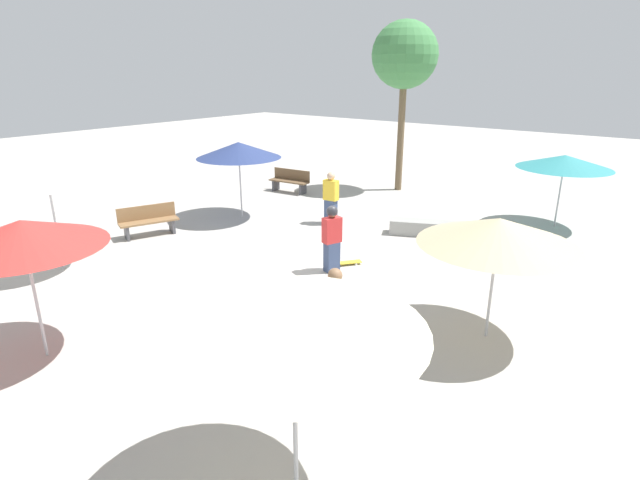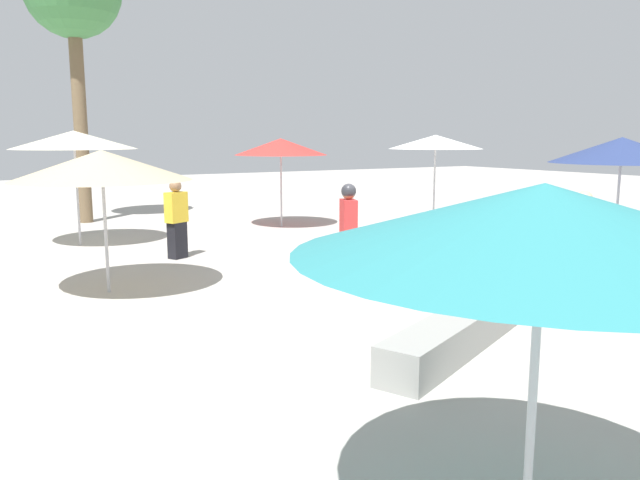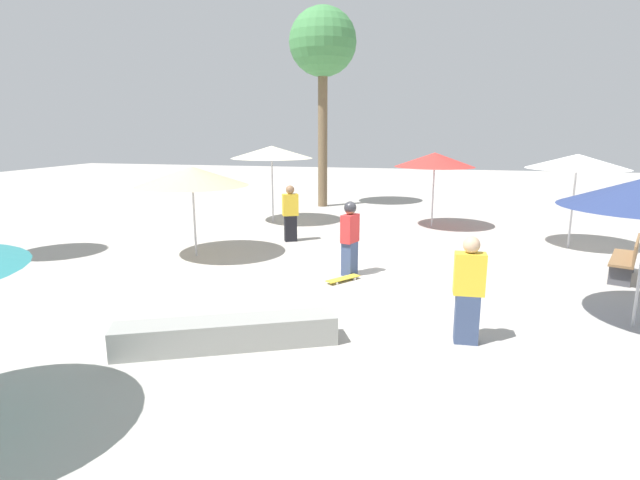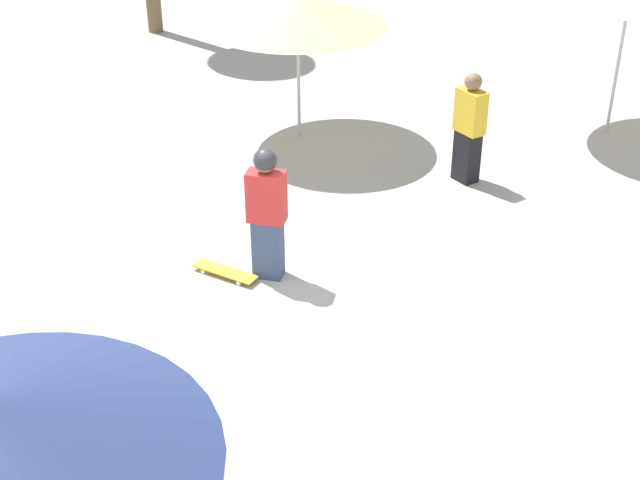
% 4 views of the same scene
% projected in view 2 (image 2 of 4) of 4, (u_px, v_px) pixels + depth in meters
% --- Properties ---
extents(ground_plane, '(60.00, 60.00, 0.00)m').
position_uv_depth(ground_plane, '(398.00, 271.00, 11.20)').
color(ground_plane, '#ADA8A0').
extents(skater_main, '(0.36, 0.47, 1.58)m').
position_uv_depth(skater_main, '(348.00, 225.00, 10.86)').
color(skater_main, '#38476B').
rests_on(skater_main, ground_plane).
extents(skateboard, '(0.64, 0.76, 0.07)m').
position_uv_depth(skateboard, '(362.00, 276.00, 10.54)').
color(skateboard, gold).
rests_on(skateboard, ground_plane).
extents(concrete_ledge, '(3.06, 1.75, 0.41)m').
position_uv_depth(concrete_ledge, '(460.00, 331.00, 7.05)').
color(concrete_ledge, gray).
rests_on(concrete_ledge, ground_plane).
extents(bench_far, '(0.99, 1.65, 0.85)m').
position_uv_depth(bench_far, '(525.00, 221.00, 14.62)').
color(bench_far, '#47474C').
rests_on(bench_far, ground_plane).
extents(shade_umbrella_white, '(2.47, 2.47, 2.43)m').
position_uv_depth(shade_umbrella_white, '(436.00, 142.00, 16.39)').
color(shade_umbrella_white, '#B7B7BC').
rests_on(shade_umbrella_white, ground_plane).
extents(shade_umbrella_cream, '(2.67, 2.67, 2.51)m').
position_uv_depth(shade_umbrella_cream, '(74.00, 140.00, 13.52)').
color(shade_umbrella_cream, '#B7B7BC').
rests_on(shade_umbrella_cream, ground_plane).
extents(shade_umbrella_tan, '(2.66, 2.66, 2.18)m').
position_uv_depth(shade_umbrella_tan, '(102.00, 165.00, 9.33)').
color(shade_umbrella_tan, '#B7B7BC').
rests_on(shade_umbrella_tan, ground_plane).
extents(shade_umbrella_teal, '(2.64, 2.64, 2.14)m').
position_uv_depth(shade_umbrella_teal, '(543.00, 220.00, 3.22)').
color(shade_umbrella_teal, '#B7B7BC').
rests_on(shade_umbrella_teal, ground_plane).
extents(shade_umbrella_red, '(2.45, 2.45, 2.34)m').
position_uv_depth(shade_umbrella_red, '(281.00, 147.00, 16.38)').
color(shade_umbrella_red, '#B7B7BC').
rests_on(shade_umbrella_red, ground_plane).
extents(shade_umbrella_navy, '(2.58, 2.58, 2.37)m').
position_uv_depth(shade_umbrella_navy, '(622.00, 150.00, 11.53)').
color(shade_umbrella_navy, '#B7B7BC').
rests_on(shade_umbrella_navy, ground_plane).
extents(bystander_watching, '(0.44, 0.26, 1.58)m').
position_uv_depth(bystander_watching, '(581.00, 243.00, 9.42)').
color(bystander_watching, '#38476B').
rests_on(bystander_watching, ground_plane).
extents(bystander_far, '(0.48, 0.40, 1.55)m').
position_uv_depth(bystander_far, '(177.00, 220.00, 12.23)').
color(bystander_far, black).
rests_on(bystander_far, ground_plane).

